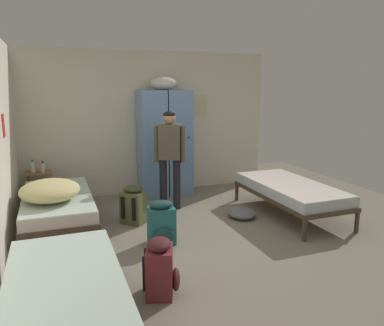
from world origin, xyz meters
name	(u,v)px	position (x,y,z in m)	size (l,w,h in m)	color
ground_plane	(199,240)	(0.00, 0.00, 0.00)	(7.74, 7.74, 0.00)	gray
room_backdrop	(91,134)	(-1.15, 1.18, 1.26)	(4.51, 4.90, 2.53)	beige
locker_bank	(165,141)	(0.20, 2.14, 0.97)	(0.90, 0.55, 2.07)	#6B93C6
shelf_unit	(40,186)	(-1.90, 2.17, 0.35)	(0.38, 0.30, 0.57)	brown
bed_right	(290,190)	(1.65, 0.42, 0.38)	(0.90, 1.90, 0.49)	#473828
bed_left_front	(65,293)	(-1.65, -1.40, 0.38)	(0.90, 1.90, 0.49)	#473828
bed_left_rear	(58,202)	(-1.65, 1.02, 0.38)	(0.90, 1.90, 0.49)	#473828
bedding_heap	(50,190)	(-1.73, 0.77, 0.62)	(0.74, 0.85, 0.26)	#D1C67F
person_traveler	(170,151)	(0.04, 1.32, 0.93)	(0.45, 0.31, 1.54)	black
water_bottle	(33,167)	(-1.98, 2.19, 0.66)	(0.07, 0.07, 0.20)	silver
lotion_bottle	(43,167)	(-1.83, 2.13, 0.65)	(0.06, 0.06, 0.18)	beige
backpack_teal	(162,224)	(-0.47, 0.05, 0.26)	(0.33, 0.35, 0.55)	#23666B
backpack_maroon	(161,268)	(-0.80, -1.06, 0.26)	(0.39, 0.38, 0.55)	maroon
backpack_olive	(134,205)	(-0.64, 0.89, 0.26)	(0.42, 0.42, 0.55)	#566038
clothes_pile_grey	(241,213)	(0.90, 0.55, 0.07)	(0.41, 0.47, 0.13)	slate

